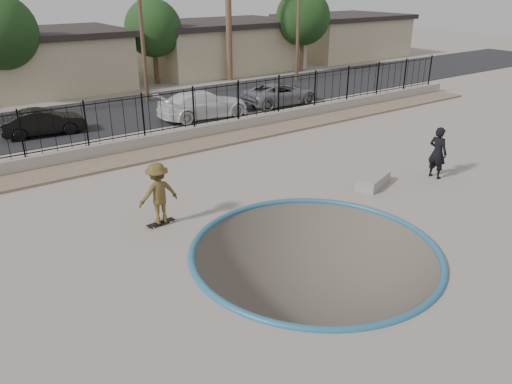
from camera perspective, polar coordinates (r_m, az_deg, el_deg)
The scene contains 21 objects.
ground at distance 24.79m, azimuth -13.83°, elevation 3.45°, with size 120.00×120.00×2.20m, color gray.
bowl_pit at distance 14.06m, azimuth 6.75°, elevation -6.73°, with size 6.84×6.84×1.80m, color #493F38, non-canonical shape.
coping_ring at distance 14.06m, azimuth 6.75°, elevation -6.73°, with size 7.04×7.04×0.20m, color #286384.
rock_strip at distance 21.97m, azimuth -11.29°, elevation 4.33°, with size 42.00×1.60×0.11m, color #937C60.
retaining_wall at distance 22.86m, azimuth -12.51°, elevation 5.61°, with size 42.00×0.45×0.60m, color gray.
fence at distance 22.54m, azimuth -12.78°, elevation 8.52°, with size 40.00×0.04×1.80m.
street at distance 29.02m, azimuth -17.89°, elevation 8.15°, with size 90.00×8.00×0.04m, color black.
house_center at distance 37.68m, azimuth -23.08°, elevation 13.73°, with size 10.60×8.60×3.90m.
house_east at distance 43.02m, azimuth -4.11°, elevation 16.39°, with size 12.60×8.60×3.90m.
house_east_far at distance 51.70m, azimuth 9.83°, elevation 17.25°, with size 11.60×8.60×3.90m.
utility_pole_mid at distance 31.50m, azimuth -13.06°, elevation 18.90°, with size 1.70×0.24×9.50m.
utility_pole_right at distance 37.88m, azimuth 4.87°, elevation 19.61°, with size 1.70×0.24×9.00m.
street_tree_mid at distance 37.36m, azimuth -11.68°, elevation 17.86°, with size 3.96×3.96×5.83m.
street_tree_right at distance 42.13m, azimuth 5.38°, elevation 19.24°, with size 4.32×4.32×6.36m.
skater at distance 15.29m, azimuth -11.08°, elevation -0.47°, with size 1.23×0.71×1.91m, color olive.
skateboard at distance 15.66m, azimuth -10.84°, elevation -3.46°, with size 0.92×0.31×0.08m.
videographer at distance 19.95m, azimuth 20.04°, elevation 4.25°, with size 0.72×0.47×1.97m, color black.
concrete_ledge at distance 18.67m, azimuth 13.22°, elevation 1.24°, with size 1.60×0.70×0.40m, color gray.
car_b at distance 26.21m, azimuth -23.15°, elevation 7.35°, with size 1.33×3.82×1.26m, color black.
car_c at distance 27.47m, azimuth -6.02°, elevation 9.95°, with size 2.04×5.03×1.46m, color white.
car_d at distance 30.38m, azimuth 2.83°, elevation 11.18°, with size 2.19×4.75×1.32m, color gray.
Camera 1 is at (-8.38, -9.90, 6.96)m, focal length 35.00 mm.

